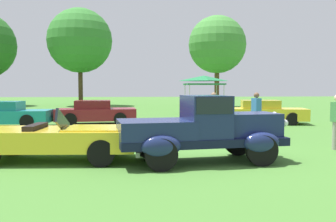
{
  "coord_description": "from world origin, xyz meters",
  "views": [
    {
      "loc": [
        -2.05,
        -9.31,
        1.92
      ],
      "look_at": [
        -1.12,
        1.6,
        1.19
      ],
      "focal_mm": 39.07,
      "sensor_mm": 36.0,
      "label": 1
    }
  ],
  "objects": [
    {
      "name": "canopy_tent_left_field",
      "position": [
        2.68,
        16.33,
        2.42
      ],
      "size": [
        2.63,
        2.63,
        2.71
      ],
      "color": "#B7B7BC",
      "rests_on": "ground_plane"
    },
    {
      "name": "treeline_center",
      "position": [
        5.38,
        24.28,
        5.8
      ],
      "size": [
        5.31,
        5.31,
        8.47
      ],
      "color": "brown",
      "rests_on": "ground_plane"
    },
    {
      "name": "feature_pickup_truck",
      "position": [
        -0.4,
        -0.22,
        0.86
      ],
      "size": [
        4.37,
        2.25,
        1.7
      ],
      "color": "black",
      "rests_on": "ground_plane"
    },
    {
      "name": "ground_plane",
      "position": [
        0.0,
        0.0,
        0.0
      ],
      "size": [
        120.0,
        120.0,
        0.0
      ],
      "primitive_type": "plane",
      "color": "#42752D"
    },
    {
      "name": "spectator_by_row",
      "position": [
        1.11,
        5.53,
        0.91
      ],
      "size": [
        0.37,
        0.46,
        1.69
      ],
      "color": "#283351",
      "rests_on": "ground_plane"
    },
    {
      "name": "treeline_mid_left",
      "position": [
        -7.66,
        27.9,
        6.47
      ],
      "size": [
        6.38,
        6.38,
        9.68
      ],
      "color": "#47331E",
      "rests_on": "ground_plane"
    },
    {
      "name": "show_car_teal",
      "position": [
        -8.42,
        8.7,
        0.6
      ],
      "size": [
        4.36,
        1.79,
        1.22
      ],
      "color": "teal",
      "rests_on": "ground_plane"
    },
    {
      "name": "spectator_near_truck",
      "position": [
        2.74,
        5.01,
        0.91
      ],
      "size": [
        0.32,
        0.44,
        1.69
      ],
      "color": "#383838",
      "rests_on": "ground_plane"
    },
    {
      "name": "show_car_burgundy",
      "position": [
        -4.17,
        9.63,
        0.6
      ],
      "size": [
        4.14,
        1.98,
        1.22
      ],
      "color": "maroon",
      "rests_on": "ground_plane"
    },
    {
      "name": "neighbor_convertible",
      "position": [
        -4.11,
        0.31,
        0.58
      ],
      "size": [
        4.59,
        1.99,
        1.4
      ],
      "color": "yellow",
      "rests_on": "ground_plane"
    },
    {
      "name": "show_car_yellow",
      "position": [
        4.47,
        9.11,
        0.6
      ],
      "size": [
        4.52,
        2.46,
        1.22
      ],
      "color": "yellow",
      "rests_on": "ground_plane"
    }
  ]
}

